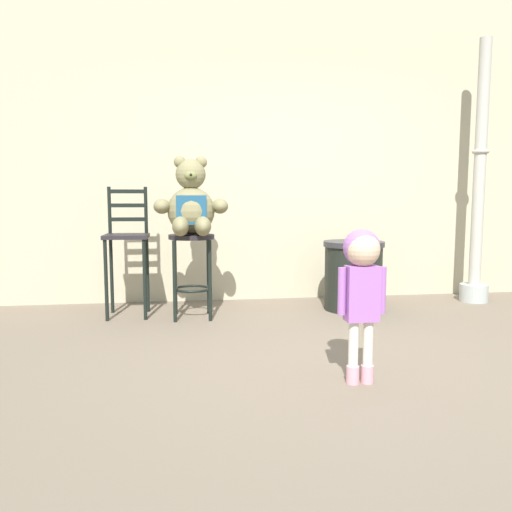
% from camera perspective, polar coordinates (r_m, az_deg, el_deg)
% --- Properties ---
extents(ground_plane, '(24.00, 24.00, 0.00)m').
position_cam_1_polar(ground_plane, '(3.30, 9.38, -12.21)').
color(ground_plane, '#706253').
extents(building_wall, '(7.64, 0.30, 3.68)m').
position_cam_1_polar(building_wall, '(5.46, 2.12, 14.76)').
color(building_wall, '#BAAF90').
rests_on(building_wall, ground_plane).
extents(bar_stool_with_teddy, '(0.40, 0.40, 0.75)m').
position_cam_1_polar(bar_stool_with_teddy, '(4.45, -7.36, -0.24)').
color(bar_stool_with_teddy, black).
rests_on(bar_stool_with_teddy, ground_plane).
extents(teddy_bear, '(0.65, 0.58, 0.68)m').
position_cam_1_polar(teddy_bear, '(4.39, -7.44, 5.71)').
color(teddy_bear, olive).
rests_on(teddy_bear, bar_stool_with_teddy).
extents(child_walking, '(0.28, 0.22, 0.89)m').
position_cam_1_polar(child_walking, '(2.86, 12.04, -1.84)').
color(child_walking, pink).
rests_on(child_walking, ground_plane).
extents(trash_bin, '(0.58, 0.58, 0.66)m').
position_cam_1_polar(trash_bin, '(4.86, 11.07, -2.18)').
color(trash_bin, black).
rests_on(trash_bin, ground_plane).
extents(lamppost, '(0.28, 0.28, 2.64)m').
position_cam_1_polar(lamppost, '(5.58, 24.11, 5.71)').
color(lamppost, '#A3A9A6').
rests_on(lamppost, ground_plane).
extents(bar_chair_empty, '(0.39, 0.39, 1.17)m').
position_cam_1_polar(bar_chair_empty, '(4.63, -14.57, 1.41)').
color(bar_chair_empty, black).
rests_on(bar_chair_empty, ground_plane).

